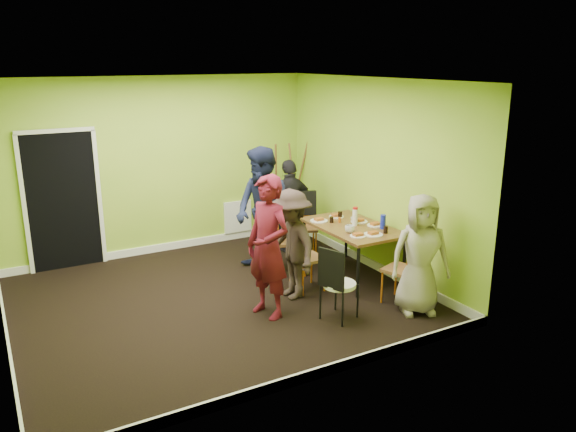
% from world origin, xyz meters
% --- Properties ---
extents(ground, '(5.00, 5.00, 0.00)m').
position_xyz_m(ground, '(0.00, 0.00, 0.00)').
color(ground, black).
rests_on(ground, ground).
extents(room_walls, '(5.04, 4.54, 2.82)m').
position_xyz_m(room_walls, '(-0.02, 0.04, 0.99)').
color(room_walls, '#8CBC30').
rests_on(room_walls, ground).
extents(dining_table, '(0.90, 1.50, 0.75)m').
position_xyz_m(dining_table, '(2.03, -0.15, 0.70)').
color(dining_table, black).
rests_on(dining_table, ground).
extents(chair_left_far, '(0.56, 0.56, 1.07)m').
position_xyz_m(chair_left_far, '(1.20, 0.40, 0.60)').
color(chair_left_far, '#C15B12').
rests_on(chair_left_far, ground).
extents(chair_left_near, '(0.41, 0.40, 0.97)m').
position_xyz_m(chair_left_near, '(1.12, -0.28, 0.55)').
color(chair_left_near, '#C15B12').
rests_on(chair_left_near, ground).
extents(chair_back_end, '(0.57, 0.60, 1.00)m').
position_xyz_m(chair_back_end, '(1.96, 1.10, 0.71)').
color(chair_back_end, '#C15B12').
rests_on(chair_back_end, ground).
extents(chair_front_end, '(0.51, 0.51, 0.97)m').
position_xyz_m(chair_front_end, '(2.06, -1.31, 0.54)').
color(chair_front_end, '#C15B12').
rests_on(chair_front_end, ground).
extents(chair_bentwood, '(0.47, 0.46, 0.93)m').
position_xyz_m(chair_bentwood, '(1.02, -1.25, 0.51)').
color(chair_bentwood, black).
rests_on(chair_bentwood, ground).
extents(easel, '(0.67, 0.63, 1.67)m').
position_xyz_m(easel, '(2.20, 2.00, 0.83)').
color(easel, brown).
rests_on(easel, ground).
extents(plate_near_left, '(0.26, 0.26, 0.01)m').
position_xyz_m(plate_near_left, '(1.74, 0.29, 0.76)').
color(plate_near_left, white).
rests_on(plate_near_left, dining_table).
extents(plate_near_right, '(0.22, 0.22, 0.01)m').
position_xyz_m(plate_near_right, '(1.81, -0.58, 0.76)').
color(plate_near_right, white).
rests_on(plate_near_right, dining_table).
extents(plate_far_back, '(0.22, 0.22, 0.01)m').
position_xyz_m(plate_far_back, '(2.09, 0.35, 0.76)').
color(plate_far_back, white).
rests_on(plate_far_back, dining_table).
extents(plate_far_front, '(0.26, 0.26, 0.01)m').
position_xyz_m(plate_far_front, '(2.02, -0.63, 0.76)').
color(plate_far_front, white).
rests_on(plate_far_front, dining_table).
extents(plate_wall_back, '(0.25, 0.25, 0.01)m').
position_xyz_m(plate_wall_back, '(2.23, -0.03, 0.76)').
color(plate_wall_back, white).
rests_on(plate_wall_back, dining_table).
extents(plate_wall_front, '(0.23, 0.23, 0.01)m').
position_xyz_m(plate_wall_front, '(2.32, -0.30, 0.76)').
color(plate_wall_front, white).
rests_on(plate_wall_front, dining_table).
extents(thermos, '(0.08, 0.08, 0.24)m').
position_xyz_m(thermos, '(2.07, -0.15, 0.87)').
color(thermos, white).
rests_on(thermos, dining_table).
extents(blue_bottle, '(0.08, 0.08, 0.20)m').
position_xyz_m(blue_bottle, '(2.32, -0.47, 0.85)').
color(blue_bottle, '#1723AF').
rests_on(blue_bottle, dining_table).
extents(orange_bottle, '(0.04, 0.04, 0.08)m').
position_xyz_m(orange_bottle, '(1.97, 0.09, 0.79)').
color(orange_bottle, '#C15B12').
rests_on(orange_bottle, dining_table).
extents(glass_mid, '(0.06, 0.06, 0.09)m').
position_xyz_m(glass_mid, '(1.86, 0.14, 0.79)').
color(glass_mid, black).
rests_on(glass_mid, dining_table).
extents(glass_back, '(0.06, 0.06, 0.09)m').
position_xyz_m(glass_back, '(2.11, 0.29, 0.80)').
color(glass_back, black).
rests_on(glass_back, dining_table).
extents(glass_front, '(0.06, 0.06, 0.10)m').
position_xyz_m(glass_front, '(2.22, -0.65, 0.80)').
color(glass_front, black).
rests_on(glass_front, dining_table).
extents(cup_a, '(0.13, 0.13, 0.10)m').
position_xyz_m(cup_a, '(1.81, -0.39, 0.80)').
color(cup_a, white).
rests_on(cup_a, dining_table).
extents(cup_b, '(0.10, 0.10, 0.09)m').
position_xyz_m(cup_b, '(2.12, -0.05, 0.80)').
color(cup_b, white).
rests_on(cup_b, dining_table).
extents(person_standing, '(0.59, 0.73, 1.75)m').
position_xyz_m(person_standing, '(0.39, -0.71, 0.88)').
color(person_standing, '#540E1D').
rests_on(person_standing, ground).
extents(person_left_far, '(0.88, 1.03, 1.86)m').
position_xyz_m(person_left_far, '(0.96, 0.57, 0.93)').
color(person_left_far, '#141A33').
rests_on(person_left_far, ground).
extents(person_left_near, '(0.56, 0.95, 1.46)m').
position_xyz_m(person_left_near, '(0.89, -0.38, 0.73)').
color(person_left_near, '#2D221E').
rests_on(person_left_near, ground).
extents(person_back_end, '(0.91, 0.43, 1.50)m').
position_xyz_m(person_back_end, '(1.80, 1.26, 0.75)').
color(person_back_end, black).
rests_on(person_back_end, ground).
extents(person_front_end, '(0.86, 0.73, 1.50)m').
position_xyz_m(person_front_end, '(2.04, -1.54, 0.75)').
color(person_front_end, gray).
rests_on(person_front_end, ground).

